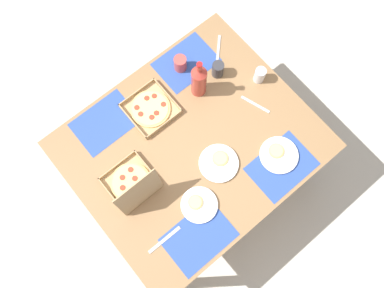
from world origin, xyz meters
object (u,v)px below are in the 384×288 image
object	(u,v)px
pizza_box_corner_right	(150,109)
plate_near_left	(219,163)
pizza_box_center	(133,185)
soda_bottle	(199,80)
cup_red	(218,69)
plate_far_left	(279,155)
cup_clear_left	(180,64)
cup_clear_right	(260,75)
plate_far_right	(199,205)

from	to	relation	value
pizza_box_corner_right	plate_near_left	bearing A→B (deg)	100.70
pizza_box_center	soda_bottle	size ratio (longest dim) A/B	0.90
pizza_box_center	cup_red	bearing A→B (deg)	-164.30
plate_far_left	cup_clear_left	distance (m)	0.79
cup_clear_left	cup_clear_right	bearing A→B (deg)	130.97
pizza_box_corner_right	soda_bottle	bearing A→B (deg)	164.16
pizza_box_center	plate_far_right	world-z (taller)	pizza_box_center
plate_far_right	cup_clear_right	distance (m)	0.84
cup_clear_right	soda_bottle	bearing A→B (deg)	-28.43
plate_far_right	soda_bottle	world-z (taller)	soda_bottle
pizza_box_center	cup_clear_left	bearing A→B (deg)	-148.82
pizza_box_center	soda_bottle	world-z (taller)	soda_bottle
pizza_box_corner_right	plate_near_left	world-z (taller)	pizza_box_corner_right
soda_bottle	cup_clear_left	distance (m)	0.20
plate_near_left	pizza_box_center	bearing A→B (deg)	-24.22
plate_far_right	soda_bottle	size ratio (longest dim) A/B	0.63
pizza_box_corner_right	cup_clear_right	distance (m)	0.68
cup_clear_right	cup_red	size ratio (longest dim) A/B	1.00
cup_clear_right	cup_red	xyz separation A→B (m)	(0.17, -0.19, -0.00)
pizza_box_center	pizza_box_corner_right	xyz separation A→B (m)	(-0.35, -0.30, -0.03)
pizza_box_center	cup_red	size ratio (longest dim) A/B	2.73
cup_clear_left	cup_red	distance (m)	0.23
plate_far_left	cup_clear_left	bearing A→B (deg)	-84.34
pizza_box_corner_right	cup_clear_right	size ratio (longest dim) A/B	2.52
cup_clear_right	cup_clear_left	distance (m)	0.48
soda_bottle	cup_red	size ratio (longest dim) A/B	3.04
pizza_box_corner_right	cup_clear_right	world-z (taller)	cup_clear_right
cup_clear_right	pizza_box_center	bearing A→B (deg)	2.43
cup_clear_right	plate_near_left	bearing A→B (deg)	24.84
pizza_box_center	cup_clear_right	size ratio (longest dim) A/B	2.72
plate_far_left	soda_bottle	size ratio (longest dim) A/B	0.69
plate_near_left	soda_bottle	size ratio (longest dim) A/B	0.70
plate_far_right	pizza_box_center	bearing A→B (deg)	-55.74
plate_far_right	cup_clear_right	world-z (taller)	cup_clear_right
plate_far_left	cup_red	distance (m)	0.62
plate_far_left	cup_red	size ratio (longest dim) A/B	2.09
pizza_box_center	cup_clear_left	xyz separation A→B (m)	(-0.66, -0.40, 0.01)
soda_bottle	cup_red	distance (m)	0.18
pizza_box_center	plate_far_right	xyz separation A→B (m)	(-0.21, 0.31, -0.04)
plate_near_left	cup_clear_left	size ratio (longest dim) A/B	2.23
soda_bottle	cup_clear_left	size ratio (longest dim) A/B	3.18
cup_clear_right	cup_red	bearing A→B (deg)	-48.29
pizza_box_corner_right	cup_clear_right	xyz separation A→B (m)	(-0.62, 0.26, 0.04)
pizza_box_center	plate_near_left	size ratio (longest dim) A/B	1.28
cup_red	cup_clear_right	bearing A→B (deg)	131.71
pizza_box_center	plate_near_left	distance (m)	0.49
plate_near_left	cup_red	distance (m)	0.56
plate_far_left	cup_clear_right	xyz separation A→B (m)	(-0.24, -0.42, 0.04)
plate_far_right	cup_clear_right	bearing A→B (deg)	-155.28
plate_far_left	plate_far_right	xyz separation A→B (m)	(0.53, -0.07, 0.00)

